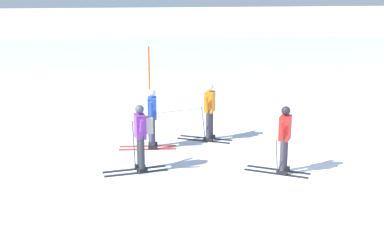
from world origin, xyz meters
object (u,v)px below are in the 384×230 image
(skier_red, at_px, (284,138))
(skier_orange, at_px, (209,110))
(skier_blue, at_px, (152,117))
(trail_marker_pole, at_px, (149,81))
(skier_purple, at_px, (141,135))

(skier_red, bearing_deg, skier_orange, 117.77)
(skier_blue, xyz_separation_m, trail_marker_pole, (0.01, 3.69, 0.27))
(skier_orange, distance_m, skier_blue, 1.78)
(skier_orange, bearing_deg, trail_marker_pole, 118.15)
(skier_blue, bearing_deg, skier_orange, 18.27)
(skier_red, distance_m, skier_purple, 3.51)
(skier_purple, relative_size, trail_marker_pole, 0.72)
(skier_orange, relative_size, skier_blue, 1.00)
(skier_purple, height_order, trail_marker_pole, trail_marker_pole)
(skier_red, height_order, trail_marker_pole, trail_marker_pole)
(skier_red, xyz_separation_m, trail_marker_pole, (-3.15, 5.93, 0.27))
(skier_orange, height_order, skier_blue, same)
(skier_purple, bearing_deg, trail_marker_pole, 86.54)
(skier_orange, distance_m, skier_red, 3.17)
(skier_red, bearing_deg, trail_marker_pole, 117.97)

